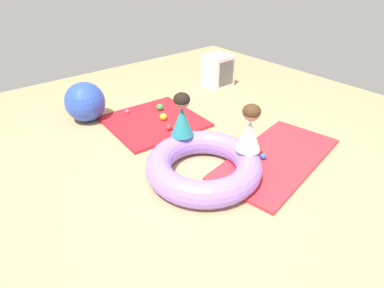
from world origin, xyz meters
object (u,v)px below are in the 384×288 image
object	(u,v)px
play_ball_blue	(263,156)
child_in_white	(250,128)
child_in_teal	(182,115)
storage_cube	(219,71)
play_ball_red	(169,127)
play_ball_green	(160,107)
exercise_ball_large	(85,102)
inflatable_cushion	(204,165)
play_ball_pink	(127,111)
play_ball_yellow	(163,117)

from	to	relation	value
play_ball_blue	child_in_white	bearing A→B (deg)	176.52
child_in_teal	storage_cube	distance (m)	2.40
storage_cube	play_ball_red	bearing A→B (deg)	-153.62
child_in_white	play_ball_red	world-z (taller)	child_in_white
play_ball_green	exercise_ball_large	size ratio (longest dim) A/B	0.18
play_ball_blue	inflatable_cushion	bearing A→B (deg)	161.88
play_ball_pink	play_ball_yellow	bearing A→B (deg)	-61.41
child_in_white	exercise_ball_large	size ratio (longest dim) A/B	0.93
play_ball_yellow	storage_cube	bearing A→B (deg)	19.31
child_in_white	exercise_ball_large	xyz separation A→B (m)	(-0.86, 2.32, -0.25)
child_in_teal	play_ball_blue	xyz separation A→B (m)	(0.63, -0.72, -0.46)
inflatable_cushion	play_ball_red	distance (m)	1.08
play_ball_blue	play_ball_yellow	size ratio (longest dim) A/B	0.73
play_ball_blue	play_ball_red	xyz separation A→B (m)	(-0.44, 1.28, 0.01)
child_in_teal	storage_cube	world-z (taller)	child_in_teal
play_ball_yellow	exercise_ball_large	bearing A→B (deg)	136.27
inflatable_cushion	storage_cube	bearing A→B (deg)	43.31
child_in_teal	exercise_ball_large	world-z (taller)	child_in_teal
inflatable_cushion	exercise_ball_large	xyz separation A→B (m)	(-0.41, 2.10, 0.14)
play_ball_green	play_ball_yellow	bearing A→B (deg)	-116.21
play_ball_yellow	play_ball_green	world-z (taller)	play_ball_yellow
play_ball_green	play_ball_pink	bearing A→B (deg)	152.64
play_ball_red	play_ball_green	bearing A→B (deg)	66.13
play_ball_blue	exercise_ball_large	xyz separation A→B (m)	(-1.13, 2.34, 0.21)
child_in_white	play_ball_green	bearing A→B (deg)	-128.16
child_in_teal	play_ball_pink	size ratio (longest dim) A/B	8.62
play_ball_blue	play_ball_red	distance (m)	1.35
child_in_white	storage_cube	distance (m)	2.65
play_ball_pink	child_in_teal	bearing A→B (deg)	-90.73
child_in_teal	exercise_ball_large	bearing A→B (deg)	-97.30
play_ball_pink	play_ball_green	bearing A→B (deg)	-27.36
child_in_teal	play_ball_blue	world-z (taller)	child_in_teal
play_ball_red	child_in_teal	bearing A→B (deg)	-109.26
child_in_white	play_ball_yellow	xyz separation A→B (m)	(-0.05, 1.55, -0.45)
play_ball_yellow	play_ball_pink	world-z (taller)	play_ball_yellow
play_ball_blue	play_ball_red	world-z (taller)	play_ball_red
play_ball_red	exercise_ball_large	bearing A→B (deg)	123.05
play_ball_green	storage_cube	distance (m)	1.51
exercise_ball_large	storage_cube	distance (m)	2.44
play_ball_yellow	play_ball_pink	bearing A→B (deg)	118.59
play_ball_blue	exercise_ball_large	bearing A→B (deg)	115.79
play_ball_blue	play_ball_pink	world-z (taller)	play_ball_blue
play_ball_pink	exercise_ball_large	bearing A→B (deg)	155.10
inflatable_cushion	child_in_teal	distance (m)	0.63
play_ball_green	exercise_ball_large	xyz separation A→B (m)	(-0.96, 0.47, 0.19)
child_in_white	play_ball_blue	distance (m)	0.54
inflatable_cushion	storage_cube	xyz separation A→B (m)	(2.02, 1.90, 0.14)
play_ball_blue	child_in_teal	bearing A→B (deg)	131.13
play_ball_blue	play_ball_yellow	xyz separation A→B (m)	(-0.32, 1.57, 0.01)
inflatable_cushion	play_ball_green	world-z (taller)	inflatable_cushion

